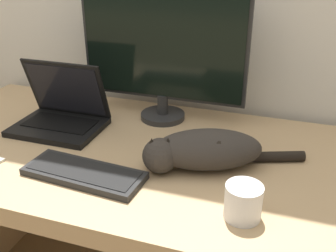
{
  "coord_description": "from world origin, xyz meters",
  "views": [
    {
      "loc": [
        0.49,
        -0.63,
        1.38
      ],
      "look_at": [
        0.16,
        0.35,
        0.88
      ],
      "focal_mm": 42.0,
      "sensor_mm": 36.0,
      "label": 1
    }
  ],
  "objects_px": {
    "laptop": "(61,115)",
    "external_keyboard": "(84,173)",
    "cat": "(203,149)",
    "coffee_mug": "(243,202)",
    "monitor": "(163,49)"
  },
  "relations": [
    {
      "from": "monitor",
      "to": "coffee_mug",
      "type": "bearing_deg",
      "value": -52.61
    },
    {
      "from": "laptop",
      "to": "cat",
      "type": "height_order",
      "value": "laptop"
    },
    {
      "from": "monitor",
      "to": "external_keyboard",
      "type": "distance_m",
      "value": 0.53
    },
    {
      "from": "coffee_mug",
      "to": "laptop",
      "type": "bearing_deg",
      "value": 156.49
    },
    {
      "from": "laptop",
      "to": "coffee_mug",
      "type": "xyz_separation_m",
      "value": [
        0.69,
        -0.3,
        -0.0
      ]
    },
    {
      "from": "external_keyboard",
      "to": "cat",
      "type": "height_order",
      "value": "cat"
    },
    {
      "from": "laptop",
      "to": "cat",
      "type": "xyz_separation_m",
      "value": [
        0.55,
        -0.11,
        0.01
      ]
    },
    {
      "from": "cat",
      "to": "coffee_mug",
      "type": "distance_m",
      "value": 0.24
    },
    {
      "from": "laptop",
      "to": "cat",
      "type": "relative_size",
      "value": 0.68
    },
    {
      "from": "laptop",
      "to": "coffee_mug",
      "type": "relative_size",
      "value": 3.35
    },
    {
      "from": "laptop",
      "to": "monitor",
      "type": "bearing_deg",
      "value": 30.59
    },
    {
      "from": "monitor",
      "to": "laptop",
      "type": "xyz_separation_m",
      "value": [
        -0.32,
        -0.19,
        -0.22
      ]
    },
    {
      "from": "laptop",
      "to": "external_keyboard",
      "type": "bearing_deg",
      "value": -48.34
    },
    {
      "from": "monitor",
      "to": "cat",
      "type": "distance_m",
      "value": 0.43
    },
    {
      "from": "laptop",
      "to": "cat",
      "type": "bearing_deg",
      "value": -11.68
    }
  ]
}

